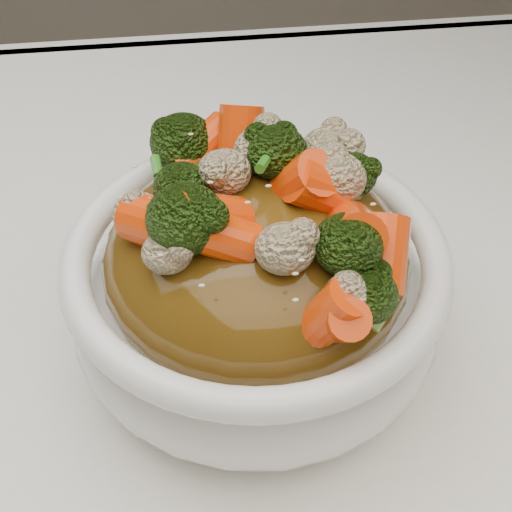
{
  "coord_description": "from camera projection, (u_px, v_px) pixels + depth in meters",
  "views": [
    {
      "loc": [
        0.01,
        -0.21,
        1.06
      ],
      "look_at": [
        0.04,
        0.04,
        0.82
      ],
      "focal_mm": 50.0,
      "sensor_mm": 36.0,
      "label": 1
    }
  ],
  "objects": [
    {
      "name": "tablecloth",
      "position": [
        195.0,
        426.0,
        0.38
      ],
      "size": [
        1.2,
        0.8,
        0.04
      ],
      "primitive_type": "cube",
      "color": "white",
      "rests_on": "dining_table"
    },
    {
      "name": "bowl",
      "position": [
        256.0,
        296.0,
        0.37
      ],
      "size": [
        0.24,
        0.24,
        0.08
      ],
      "primitive_type": null,
      "rotation": [
        0.0,
        0.0,
        0.3
      ],
      "color": "white",
      "rests_on": "tablecloth"
    },
    {
      "name": "sauce_base",
      "position": [
        256.0,
        260.0,
        0.35
      ],
      "size": [
        0.19,
        0.19,
        0.08
      ],
      "primitive_type": "ellipsoid",
      "rotation": [
        0.0,
        0.0,
        0.3
      ],
      "color": "#53370E",
      "rests_on": "bowl"
    },
    {
      "name": "carrots",
      "position": [
        256.0,
        171.0,
        0.32
      ],
      "size": [
        0.19,
        0.19,
        0.04
      ],
      "primitive_type": null,
      "rotation": [
        0.0,
        0.0,
        0.3
      ],
      "color": "#F94308",
      "rests_on": "sauce_base"
    },
    {
      "name": "broccoli",
      "position": [
        256.0,
        172.0,
        0.32
      ],
      "size": [
        0.19,
        0.19,
        0.04
      ],
      "primitive_type": null,
      "rotation": [
        0.0,
        0.0,
        0.3
      ],
      "color": "black",
      "rests_on": "sauce_base"
    },
    {
      "name": "cauliflower",
      "position": [
        256.0,
        176.0,
        0.32
      ],
      "size": [
        0.19,
        0.19,
        0.03
      ],
      "primitive_type": null,
      "rotation": [
        0.0,
        0.0,
        0.3
      ],
      "color": "#C9B589",
      "rests_on": "sauce_base"
    },
    {
      "name": "scallions",
      "position": [
        256.0,
        169.0,
        0.31
      ],
      "size": [
        0.14,
        0.14,
        0.02
      ],
      "primitive_type": null,
      "rotation": [
        0.0,
        0.0,
        0.3
      ],
      "color": "#2D741A",
      "rests_on": "sauce_base"
    },
    {
      "name": "sesame_seeds",
      "position": [
        256.0,
        169.0,
        0.31
      ],
      "size": [
        0.17,
        0.17,
        0.01
      ],
      "primitive_type": null,
      "rotation": [
        0.0,
        0.0,
        0.3
      ],
      "color": "beige",
      "rests_on": "sauce_base"
    }
  ]
}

